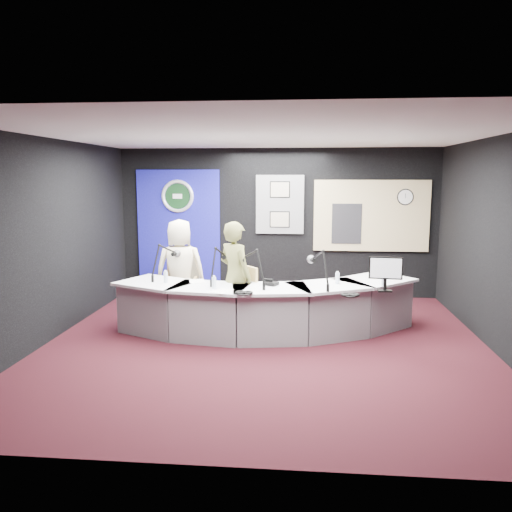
# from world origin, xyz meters

# --- Properties ---
(ground) EXTENTS (6.00, 6.00, 0.00)m
(ground) POSITION_xyz_m (0.00, 0.00, 0.00)
(ground) COLOR black
(ground) RESTS_ON ground
(ceiling) EXTENTS (6.00, 6.00, 0.02)m
(ceiling) POSITION_xyz_m (0.00, 0.00, 2.80)
(ceiling) COLOR silver
(ceiling) RESTS_ON ground
(wall_back) EXTENTS (6.00, 0.02, 2.80)m
(wall_back) POSITION_xyz_m (0.00, 3.00, 1.40)
(wall_back) COLOR black
(wall_back) RESTS_ON ground
(wall_front) EXTENTS (6.00, 0.02, 2.80)m
(wall_front) POSITION_xyz_m (0.00, -3.00, 1.40)
(wall_front) COLOR black
(wall_front) RESTS_ON ground
(wall_left) EXTENTS (0.02, 6.00, 2.80)m
(wall_left) POSITION_xyz_m (-3.00, 0.00, 1.40)
(wall_left) COLOR black
(wall_left) RESTS_ON ground
(wall_right) EXTENTS (0.02, 6.00, 2.80)m
(wall_right) POSITION_xyz_m (3.00, 0.00, 1.40)
(wall_right) COLOR black
(wall_right) RESTS_ON ground
(broadcast_desk) EXTENTS (4.50, 1.90, 0.75)m
(broadcast_desk) POSITION_xyz_m (-0.05, 0.55, 0.38)
(broadcast_desk) COLOR silver
(broadcast_desk) RESTS_ON ground
(backdrop_panel) EXTENTS (1.60, 0.05, 2.30)m
(backdrop_panel) POSITION_xyz_m (-1.90, 2.97, 1.25)
(backdrop_panel) COLOR navy
(backdrop_panel) RESTS_ON wall_back
(agency_seal) EXTENTS (0.63, 0.07, 0.63)m
(agency_seal) POSITION_xyz_m (-1.90, 2.93, 1.90)
(agency_seal) COLOR silver
(agency_seal) RESTS_ON backdrop_panel
(seal_center) EXTENTS (0.48, 0.01, 0.48)m
(seal_center) POSITION_xyz_m (-1.90, 2.94, 1.90)
(seal_center) COLOR black
(seal_center) RESTS_ON backdrop_panel
(pinboard) EXTENTS (0.90, 0.04, 1.10)m
(pinboard) POSITION_xyz_m (0.05, 2.97, 1.75)
(pinboard) COLOR slate
(pinboard) RESTS_ON wall_back
(framed_photo_upper) EXTENTS (0.34, 0.02, 0.27)m
(framed_photo_upper) POSITION_xyz_m (0.05, 2.94, 2.03)
(framed_photo_upper) COLOR gray
(framed_photo_upper) RESTS_ON pinboard
(framed_photo_lower) EXTENTS (0.34, 0.02, 0.27)m
(framed_photo_lower) POSITION_xyz_m (0.05, 2.94, 1.47)
(framed_photo_lower) COLOR gray
(framed_photo_lower) RESTS_ON pinboard
(booth_window_frame) EXTENTS (2.12, 0.06, 1.32)m
(booth_window_frame) POSITION_xyz_m (1.75, 2.97, 1.55)
(booth_window_frame) COLOR tan
(booth_window_frame) RESTS_ON wall_back
(booth_glow) EXTENTS (2.00, 0.02, 1.20)m
(booth_glow) POSITION_xyz_m (1.75, 2.96, 1.55)
(booth_glow) COLOR beige
(booth_glow) RESTS_ON booth_window_frame
(equipment_rack) EXTENTS (0.55, 0.02, 0.75)m
(equipment_rack) POSITION_xyz_m (1.30, 2.94, 1.40)
(equipment_rack) COLOR black
(equipment_rack) RESTS_ON booth_window_frame
(wall_clock) EXTENTS (0.28, 0.01, 0.28)m
(wall_clock) POSITION_xyz_m (2.35, 2.94, 1.90)
(wall_clock) COLOR white
(wall_clock) RESTS_ON booth_window_frame
(armchair_left) EXTENTS (0.53, 0.53, 0.85)m
(armchair_left) POSITION_xyz_m (-1.46, 1.22, 0.43)
(armchair_left) COLOR tan
(armchair_left) RESTS_ON ground
(armchair_right) EXTENTS (0.70, 0.70, 0.89)m
(armchair_right) POSITION_xyz_m (-0.49, 0.60, 0.44)
(armchair_right) COLOR tan
(armchair_right) RESTS_ON ground
(draped_jacket) EXTENTS (0.51, 0.16, 0.70)m
(draped_jacket) POSITION_xyz_m (-1.45, 1.47, 0.62)
(draped_jacket) COLOR #6B685B
(draped_jacket) RESTS_ON armchair_left
(person_man) EXTENTS (0.86, 0.64, 1.61)m
(person_man) POSITION_xyz_m (-1.46, 1.22, 0.80)
(person_man) COLOR beige
(person_man) RESTS_ON ground
(person_woman) EXTENTS (0.71, 0.68, 1.63)m
(person_woman) POSITION_xyz_m (-0.49, 0.60, 0.82)
(person_woman) COLOR brown
(person_woman) RESTS_ON ground
(computer_monitor) EXTENTS (0.49, 0.09, 0.33)m
(computer_monitor) POSITION_xyz_m (1.59, 0.12, 1.07)
(computer_monitor) COLOR black
(computer_monitor) RESTS_ON broadcast_desk
(desk_phone) EXTENTS (0.24, 0.22, 0.05)m
(desk_phone) POSITION_xyz_m (0.05, 0.38, 0.78)
(desk_phone) COLOR black
(desk_phone) RESTS_ON broadcast_desk
(headphones_near) EXTENTS (0.20, 0.20, 0.03)m
(headphones_near) POSITION_xyz_m (1.11, -0.20, 0.77)
(headphones_near) COLOR black
(headphones_near) RESTS_ON broadcast_desk
(headphones_far) EXTENTS (0.24, 0.24, 0.04)m
(headphones_far) POSITION_xyz_m (-0.26, -0.20, 0.77)
(headphones_far) COLOR black
(headphones_far) RESTS_ON broadcast_desk
(paper_stack) EXTENTS (0.27, 0.34, 0.00)m
(paper_stack) POSITION_xyz_m (-1.05, 0.56, 0.75)
(paper_stack) COLOR white
(paper_stack) RESTS_ON broadcast_desk
(notepad) EXTENTS (0.32, 0.36, 0.00)m
(notepad) POSITION_xyz_m (-0.58, -0.06, 0.75)
(notepad) COLOR white
(notepad) RESTS_ON broadcast_desk
(boom_mic_a) EXTENTS (0.35, 0.70, 0.60)m
(boom_mic_a) POSITION_xyz_m (-1.57, 0.73, 1.05)
(boom_mic_a) COLOR black
(boom_mic_a) RESTS_ON broadcast_desk
(boom_mic_b) EXTENTS (0.24, 0.73, 0.60)m
(boom_mic_b) POSITION_xyz_m (-0.71, 0.49, 1.05)
(boom_mic_b) COLOR black
(boom_mic_b) RESTS_ON broadcast_desk
(boom_mic_c) EXTENTS (0.49, 0.61, 0.60)m
(boom_mic_c) POSITION_xyz_m (-0.21, 0.31, 1.05)
(boom_mic_c) COLOR black
(boom_mic_c) RESTS_ON broadcast_desk
(boom_mic_d) EXTENTS (0.34, 0.70, 0.60)m
(boom_mic_d) POSITION_xyz_m (0.72, 0.33, 1.05)
(boom_mic_d) COLOR black
(boom_mic_d) RESTS_ON broadcast_desk
(water_bottles) EXTENTS (3.16, 0.53, 0.18)m
(water_bottles) POSITION_xyz_m (0.07, 0.32, 0.84)
(water_bottles) COLOR silver
(water_bottles) RESTS_ON broadcast_desk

